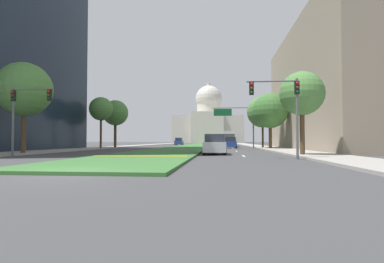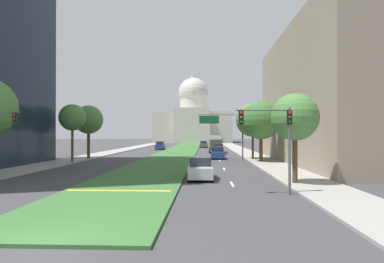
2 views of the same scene
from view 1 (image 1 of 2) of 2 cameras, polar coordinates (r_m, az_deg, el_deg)
The scene contains 23 objects.
ground_plane at distance 74.67m, azimuth 1.35°, elevation -2.65°, with size 284.95×284.95×0.00m, color #3D3D3F.
grass_median at distance 68.21m, azimuth 0.96°, elevation -2.68°, with size 7.07×116.57×0.14m, color #386B33.
median_curb_nose at distance 20.11m, azimuth -9.97°, elevation -4.70°, with size 6.36×0.50×0.04m, color gold.
lane_dashes_right at distance 42.10m, azimuth 7.93°, elevation -3.35°, with size 0.16×40.17×0.01m.
sidewalk_left at distance 64.13m, azimuth -10.95°, elevation -2.71°, with size 4.00×116.57×0.15m, color #9E9991.
sidewalk_right at distance 61.98m, azimuth 12.34°, elevation -2.74°, with size 4.00×116.57×0.15m, color #9E9991.
midrise_block_right at distance 43.41m, azimuth 28.09°, elevation 7.54°, with size 14.33×31.52×16.09m, color gray.
capitol_building at distance 138.72m, azimuth 3.24°, elevation 1.44°, with size 31.05×29.83×27.98m.
traffic_light_near_left at distance 25.70m, azimuth -29.70°, elevation 4.27°, with size 3.34×0.35×5.20m.
traffic_light_near_right at distance 20.02m, azimuth 17.24°, elevation 5.76°, with size 3.34×0.35×5.20m.
overhead_guide_sign at distance 46.58m, azimuth 8.76°, elevation 2.57°, with size 6.39×0.20×6.50m.
street_tree_left_near at distance 29.69m, azimuth -29.61°, elevation 7.05°, with size 4.65×4.65×7.97m.
street_tree_right_near at distance 24.29m, azimuth 20.41°, elevation 6.80°, with size 3.36×3.36×6.49m.
street_tree_left_mid at distance 43.51m, azimuth -17.12°, elevation 4.15°, with size 3.30×3.30×7.29m.
street_tree_right_mid at distance 42.13m, azimuth 14.82°, elevation 3.89°, with size 4.83×4.83×7.73m.
street_tree_left_far at distance 48.76m, azimuth -14.55°, elevation 3.46°, with size 4.05×4.05×7.63m.
street_tree_right_far at distance 46.35m, azimuth 13.44°, elevation 3.65°, with size 4.72×4.72×7.89m.
sedan_lead_stopped at distance 26.06m, azimuth 4.35°, elevation -2.58°, with size 2.03×4.70×1.76m.
sedan_midblock at distance 47.45m, azimuth 7.43°, elevation -2.20°, with size 2.03×4.64×1.72m.
sedan_distant at distance 57.08m, azimuth 7.55°, elevation -2.07°, with size 2.23×4.66×1.85m.
sedan_far_horizon at distance 74.54m, azimuth -2.54°, elevation -1.99°, with size 1.96×4.21×1.87m.
sedan_very_far at distance 84.79m, azimuth 5.01°, elevation -1.99°, with size 2.14×4.56×1.73m.
box_truck_delivery at distance 63.45m, azimuth 7.05°, elevation -1.29°, with size 2.40×6.40×3.20m.
Camera 1 is at (5.33, -9.71, 1.22)m, focal length 27.67 mm.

